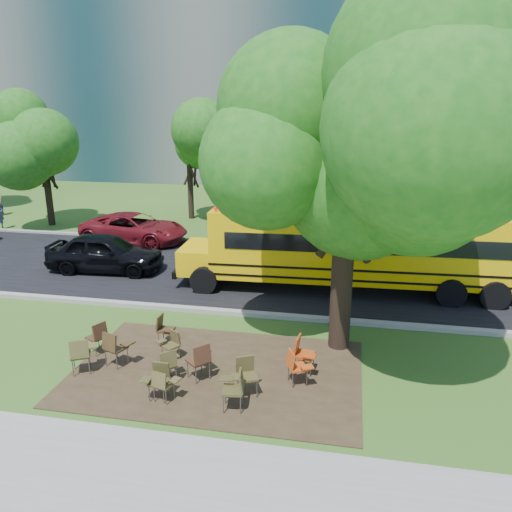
% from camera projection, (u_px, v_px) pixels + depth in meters
% --- Properties ---
extents(ground, '(160.00, 160.00, 0.00)m').
position_uv_depth(ground, '(185.00, 359.00, 12.91)').
color(ground, '#385B1C').
rests_on(ground, ground).
extents(sidewalk, '(60.00, 4.00, 0.04)m').
position_uv_depth(sidewalk, '(86.00, 503.00, 8.21)').
color(sidewalk, gray).
rests_on(sidewalk, ground).
extents(dirt_patch, '(7.00, 4.50, 0.03)m').
position_uv_depth(dirt_patch, '(217.00, 372.00, 12.26)').
color(dirt_patch, '#382819').
rests_on(dirt_patch, ground).
extents(asphalt_road, '(80.00, 8.00, 0.04)m').
position_uv_depth(asphalt_road, '(243.00, 272.00, 19.48)').
color(asphalt_road, black).
rests_on(asphalt_road, ground).
extents(kerb_near, '(80.00, 0.25, 0.14)m').
position_uv_depth(kerb_near, '(215.00, 311.00, 15.71)').
color(kerb_near, gray).
rests_on(kerb_near, ground).
extents(kerb_far, '(80.00, 0.25, 0.14)m').
position_uv_depth(kerb_far, '(261.00, 244.00, 23.32)').
color(kerb_far, gray).
rests_on(kerb_far, ground).
extents(building_main, '(38.00, 16.00, 22.00)m').
position_uv_depth(building_main, '(224.00, 50.00, 44.98)').
color(building_main, slate).
rests_on(building_main, ground).
extents(bg_tree_0, '(5.20, 5.20, 7.18)m').
position_uv_depth(bg_tree_0, '(42.00, 139.00, 25.97)').
color(bg_tree_0, black).
rests_on(bg_tree_0, ground).
extents(bg_tree_2, '(4.80, 4.80, 6.62)m').
position_uv_depth(bg_tree_2, '(189.00, 144.00, 27.62)').
color(bg_tree_2, black).
rests_on(bg_tree_2, ground).
extents(bg_tree_3, '(5.60, 5.60, 7.84)m').
position_uv_depth(bg_tree_3, '(442.00, 133.00, 23.15)').
color(bg_tree_3, black).
rests_on(bg_tree_3, ground).
extents(main_tree, '(7.20, 7.20, 9.11)m').
position_uv_depth(main_tree, '(349.00, 140.00, 11.97)').
color(main_tree, black).
rests_on(main_tree, ground).
extents(school_bus, '(11.81, 3.11, 2.86)m').
position_uv_depth(school_bus, '(361.00, 245.00, 17.26)').
color(school_bus, '#F1BA07').
rests_on(school_bus, ground).
extents(chair_0, '(0.64, 0.77, 0.95)m').
position_uv_depth(chair_0, '(81.00, 352.00, 12.02)').
color(chair_0, brown).
rests_on(chair_0, ground).
extents(chair_1, '(0.76, 0.59, 0.96)m').
position_uv_depth(chair_1, '(115.00, 346.00, 12.33)').
color(chair_1, '#463119').
rests_on(chair_1, ground).
extents(chair_2, '(0.59, 0.74, 0.87)m').
position_uv_depth(chair_2, '(168.00, 362.00, 11.65)').
color(chair_2, brown).
rests_on(chair_2, ground).
extents(chair_3, '(0.55, 0.49, 0.85)m').
position_uv_depth(chair_3, '(158.00, 377.00, 11.03)').
color(chair_3, '#46411E').
rests_on(chair_3, ground).
extents(chair_4, '(0.60, 0.47, 0.79)m').
position_uv_depth(chair_4, '(163.00, 383.00, 10.88)').
color(chair_4, brown).
rests_on(chair_4, ground).
extents(chair_5, '(0.62, 0.72, 0.91)m').
position_uv_depth(chair_5, '(245.00, 372.00, 11.16)').
color(chair_5, '#4E4522').
rests_on(chair_5, ground).
extents(chair_6, '(0.62, 0.62, 0.93)m').
position_uv_depth(chair_6, '(235.00, 386.00, 10.61)').
color(chair_6, '#45401E').
rests_on(chair_6, ground).
extents(chair_7, '(0.70, 0.59, 0.87)m').
position_uv_depth(chair_7, '(296.00, 365.00, 11.53)').
color(chair_7, '#CC4A15').
rests_on(chair_7, ground).
extents(chair_8, '(0.58, 0.74, 0.90)m').
position_uv_depth(chair_8, '(98.00, 334.00, 13.03)').
color(chair_8, '#452A18').
rests_on(chair_8, ground).
extents(chair_9, '(0.66, 0.52, 0.78)m').
position_uv_depth(chair_9, '(171.00, 342.00, 12.75)').
color(chair_9, '#4E4422').
rests_on(chair_9, ground).
extents(chair_10, '(0.50, 0.57, 0.86)m').
position_uv_depth(chair_10, '(164.00, 327.00, 13.50)').
color(chair_10, '#412D17').
rests_on(chair_10, ground).
extents(chair_11, '(0.65, 0.83, 0.96)m').
position_uv_depth(chair_11, '(200.00, 358.00, 11.74)').
color(chair_11, '#4A2A1A').
rests_on(chair_11, ground).
extents(chair_12, '(0.56, 0.67, 0.95)m').
position_uv_depth(chair_12, '(302.00, 351.00, 12.06)').
color(chair_12, '#B54213').
rests_on(chair_12, ground).
extents(black_car, '(4.58, 2.05, 1.53)m').
position_uv_depth(black_car, '(105.00, 253.00, 19.47)').
color(black_car, black).
rests_on(black_car, ground).
extents(bg_car_red, '(5.24, 2.80, 1.40)m').
position_uv_depth(bg_car_red, '(135.00, 228.00, 23.59)').
color(bg_car_red, maroon).
rests_on(bg_car_red, ground).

